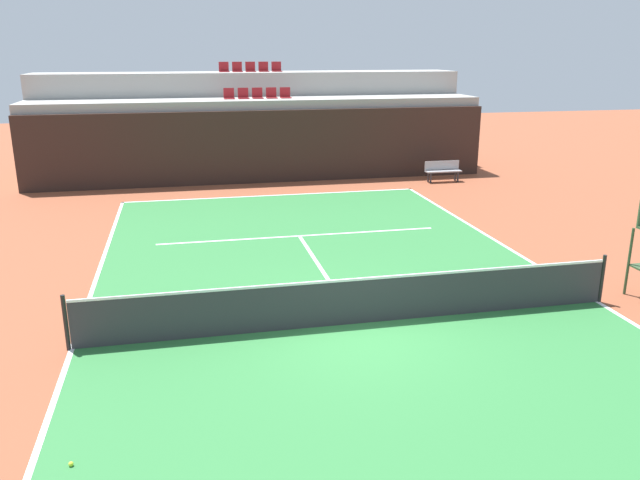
# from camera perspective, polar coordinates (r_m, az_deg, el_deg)

# --- Properties ---
(ground_plane) EXTENTS (80.00, 80.00, 0.00)m
(ground_plane) POSITION_cam_1_polar(r_m,az_deg,el_deg) (13.04, 3.30, -7.46)
(ground_plane) COLOR brown
(court_surface) EXTENTS (11.00, 24.00, 0.01)m
(court_surface) POSITION_cam_1_polar(r_m,az_deg,el_deg) (13.04, 3.30, -7.44)
(court_surface) COLOR #2D7238
(court_surface) RESTS_ON ground_plane
(baseline_far) EXTENTS (11.00, 0.10, 0.00)m
(baseline_far) POSITION_cam_1_polar(r_m,az_deg,el_deg) (24.21, -4.22, 3.98)
(baseline_far) COLOR white
(baseline_far) RESTS_ON court_surface
(sideline_left) EXTENTS (0.10, 24.00, 0.00)m
(sideline_left) POSITION_cam_1_polar(r_m,az_deg,el_deg) (12.82, -21.22, -9.03)
(sideline_left) COLOR white
(sideline_left) RESTS_ON court_surface
(sideline_right) EXTENTS (0.10, 24.00, 0.00)m
(sideline_right) POSITION_cam_1_polar(r_m,az_deg,el_deg) (15.32, 23.44, -5.05)
(sideline_right) COLOR white
(sideline_right) RESTS_ON court_surface
(service_line_far) EXTENTS (8.26, 0.10, 0.00)m
(service_line_far) POSITION_cam_1_polar(r_m,az_deg,el_deg) (18.90, -1.84, 0.36)
(service_line_far) COLOR white
(service_line_far) RESTS_ON court_surface
(centre_service_line) EXTENTS (0.10, 6.40, 0.00)m
(centre_service_line) POSITION_cam_1_polar(r_m,az_deg,el_deg) (15.92, 0.25, -2.81)
(centre_service_line) COLOR white
(centre_service_line) RESTS_ON court_surface
(back_wall) EXTENTS (18.90, 0.30, 2.93)m
(back_wall) POSITION_cam_1_polar(r_m,az_deg,el_deg) (26.47, -5.09, 8.26)
(back_wall) COLOR black
(back_wall) RESTS_ON ground_plane
(stands_tier_lower) EXTENTS (18.90, 2.40, 3.30)m
(stands_tier_lower) POSITION_cam_1_polar(r_m,az_deg,el_deg) (27.77, -5.46, 9.03)
(stands_tier_lower) COLOR #9E9E99
(stands_tier_lower) RESTS_ON ground_plane
(stands_tier_upper) EXTENTS (18.90, 2.40, 4.30)m
(stands_tier_upper) POSITION_cam_1_polar(r_m,az_deg,el_deg) (30.08, -6.05, 10.56)
(stands_tier_upper) COLOR #9E9E99
(stands_tier_upper) RESTS_ON ground_plane
(seating_row_lower) EXTENTS (2.82, 0.44, 0.44)m
(seating_row_lower) POSITION_cam_1_polar(r_m,az_deg,el_deg) (27.69, -5.59, 12.70)
(seating_row_lower) COLOR maroon
(seating_row_lower) RESTS_ON stands_tier_lower
(seating_row_upper) EXTENTS (2.82, 0.44, 0.44)m
(seating_row_upper) POSITION_cam_1_polar(r_m,az_deg,el_deg) (30.02, -6.21, 14.91)
(seating_row_upper) COLOR maroon
(seating_row_upper) RESTS_ON stands_tier_upper
(tennis_net) EXTENTS (11.08, 0.08, 1.07)m
(tennis_net) POSITION_cam_1_polar(r_m,az_deg,el_deg) (12.84, 3.34, -5.39)
(tennis_net) COLOR black
(tennis_net) RESTS_ON court_surface
(player_bench) EXTENTS (1.50, 0.40, 0.85)m
(player_bench) POSITION_cam_1_polar(r_m,az_deg,el_deg) (27.14, 10.88, 6.18)
(player_bench) COLOR #99999E
(player_bench) RESTS_ON ground_plane
(tennis_ball_1) EXTENTS (0.07, 0.07, 0.07)m
(tennis_ball_1) POSITION_cam_1_polar(r_m,az_deg,el_deg) (9.58, -21.30, -18.09)
(tennis_ball_1) COLOR #CCE033
(tennis_ball_1) RESTS_ON court_surface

